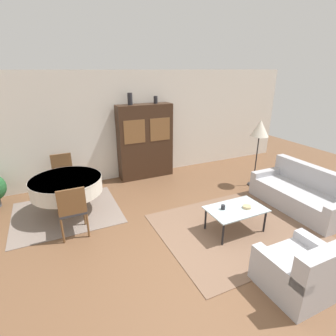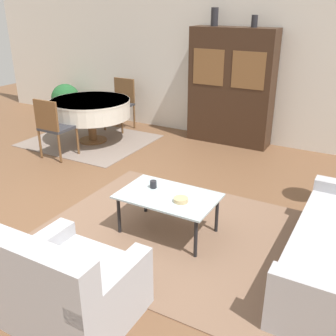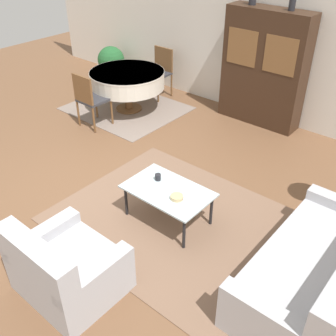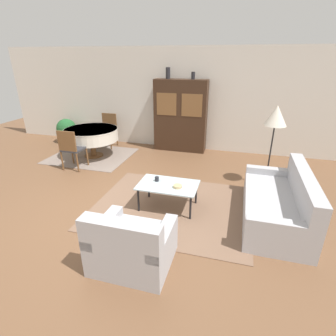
% 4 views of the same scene
% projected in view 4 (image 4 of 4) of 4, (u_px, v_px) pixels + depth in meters
% --- Properties ---
extents(ground_plane, '(14.00, 14.00, 0.00)m').
position_uv_depth(ground_plane, '(109.00, 208.00, 4.58)').
color(ground_plane, brown).
extents(wall_back, '(10.00, 0.06, 2.70)m').
position_uv_depth(wall_back, '(166.00, 99.00, 7.26)').
color(wall_back, silver).
rests_on(wall_back, ground_plane).
extents(area_rug, '(2.70, 2.23, 0.01)m').
position_uv_depth(area_rug, '(172.00, 206.00, 4.62)').
color(area_rug, brown).
rests_on(area_rug, ground_plane).
extents(dining_rug, '(2.01, 1.73, 0.01)m').
position_uv_depth(dining_rug, '(92.00, 156.00, 6.97)').
color(dining_rug, gray).
rests_on(dining_rug, ground_plane).
extents(couch, '(0.92, 1.92, 0.84)m').
position_uv_depth(couch, '(279.00, 204.00, 4.14)').
color(couch, '#B2B2B7').
rests_on(couch, ground_plane).
extents(armchair, '(0.95, 0.82, 0.81)m').
position_uv_depth(armchair, '(131.00, 246.00, 3.23)').
color(armchair, '#B2B2B7').
rests_on(armchair, ground_plane).
extents(coffee_table, '(1.01, 0.64, 0.44)m').
position_uv_depth(coffee_table, '(168.00, 187.00, 4.44)').
color(coffee_table, black).
rests_on(coffee_table, area_rug).
extents(display_cabinet, '(1.41, 0.41, 1.90)m').
position_uv_depth(display_cabinet, '(180.00, 116.00, 7.08)').
color(display_cabinet, '#382316').
rests_on(display_cabinet, ground_plane).
extents(dining_table, '(1.35, 1.35, 0.73)m').
position_uv_depth(dining_table, '(91.00, 134.00, 6.72)').
color(dining_table, brown).
rests_on(dining_table, dining_rug).
extents(dining_chair_near, '(0.44, 0.44, 0.93)m').
position_uv_depth(dining_chair_near, '(71.00, 147.00, 5.95)').
color(dining_chair_near, brown).
rests_on(dining_chair_near, dining_rug).
extents(dining_chair_far, '(0.44, 0.44, 0.93)m').
position_uv_depth(dining_chair_far, '(108.00, 128.00, 7.53)').
color(dining_chair_far, brown).
rests_on(dining_chair_far, dining_rug).
extents(floor_lamp, '(0.41, 0.41, 1.62)m').
position_uv_depth(floor_lamp, '(276.00, 118.00, 4.87)').
color(floor_lamp, black).
rests_on(floor_lamp, ground_plane).
extents(cup, '(0.07, 0.07, 0.08)m').
position_uv_depth(cup, '(157.00, 179.00, 4.54)').
color(cup, '#232328').
rests_on(cup, coffee_table).
extents(bowl, '(0.15, 0.15, 0.04)m').
position_uv_depth(bowl, '(178.00, 186.00, 4.32)').
color(bowl, tan).
rests_on(bowl, coffee_table).
extents(vase_tall, '(0.12, 0.12, 0.28)m').
position_uv_depth(vase_tall, '(168.00, 73.00, 6.74)').
color(vase_tall, '#232328').
rests_on(vase_tall, display_cabinet).
extents(vase_short, '(0.10, 0.10, 0.18)m').
position_uv_depth(vase_short, '(193.00, 76.00, 6.59)').
color(vase_short, '#232328').
rests_on(vase_short, display_cabinet).
extents(potted_plant, '(0.58, 0.58, 0.72)m').
position_uv_depth(potted_plant, '(66.00, 129.00, 7.94)').
color(potted_plant, '#4C4C51').
rests_on(potted_plant, ground_plane).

